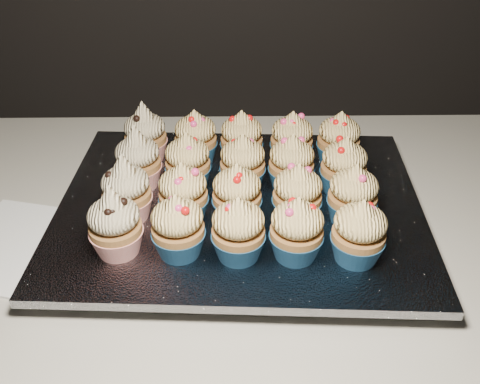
{
  "coord_description": "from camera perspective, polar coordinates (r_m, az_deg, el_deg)",
  "views": [
    {
      "loc": [
        0.11,
        1.1,
        1.36
      ],
      "look_at": [
        0.12,
        1.68,
        0.95
      ],
      "focal_mm": 40.0,
      "sensor_mm": 36.0,
      "label": 1
    }
  ],
  "objects": [
    {
      "name": "worktop",
      "position": [
        0.77,
        -9.09,
        -3.62
      ],
      "size": [
        2.44,
        0.64,
        0.04
      ],
      "primitive_type": "cube",
      "color": "beige",
      "rests_on": "cabinet"
    },
    {
      "name": "napkin",
      "position": [
        0.75,
        -21.91,
        -5.47
      ],
      "size": [
        0.21,
        0.21,
        0.0
      ],
      "primitive_type": "cube",
      "rotation": [
        0.0,
        0.0,
        -0.23
      ],
      "color": "white",
      "rests_on": "worktop"
    },
    {
      "name": "baking_tray",
      "position": [
        0.73,
        -0.0,
        -2.49
      ],
      "size": [
        0.46,
        0.36,
        0.02
      ],
      "primitive_type": "cube",
      "rotation": [
        0.0,
        0.0,
        -0.05
      ],
      "color": "black",
      "rests_on": "worktop"
    },
    {
      "name": "foil_lining",
      "position": [
        0.72,
        0.0,
        -1.42
      ],
      "size": [
        0.5,
        0.4,
        0.01
      ],
      "primitive_type": "cube",
      "rotation": [
        0.0,
        0.0,
        -0.05
      ],
      "color": "silver",
      "rests_on": "baking_tray"
    },
    {
      "name": "cupcake_0",
      "position": [
        0.63,
        -13.2,
        -3.39
      ],
      "size": [
        0.06,
        0.06,
        0.1
      ],
      "color": "red",
      "rests_on": "foil_lining"
    },
    {
      "name": "cupcake_1",
      "position": [
        0.62,
        -6.65,
        -3.77
      ],
      "size": [
        0.06,
        0.06,
        0.08
      ],
      "color": "navy",
      "rests_on": "foil_lining"
    },
    {
      "name": "cupcake_2",
      "position": [
        0.61,
        -0.18,
        -4.1
      ],
      "size": [
        0.06,
        0.06,
        0.08
      ],
      "color": "navy",
      "rests_on": "foil_lining"
    },
    {
      "name": "cupcake_3",
      "position": [
        0.62,
        6.07,
        -4.05
      ],
      "size": [
        0.06,
        0.06,
        0.08
      ],
      "color": "navy",
      "rests_on": "foil_lining"
    },
    {
      "name": "cupcake_4",
      "position": [
        0.62,
        12.56,
        -4.27
      ],
      "size": [
        0.06,
        0.06,
        0.08
      ],
      "color": "navy",
      "rests_on": "foil_lining"
    },
    {
      "name": "cupcake_5",
      "position": [
        0.69,
        -12.02,
        0.11
      ],
      "size": [
        0.06,
        0.06,
        0.1
      ],
      "color": "red",
      "rests_on": "foil_lining"
    },
    {
      "name": "cupcake_6",
      "position": [
        0.67,
        -6.07,
        -0.19
      ],
      "size": [
        0.06,
        0.06,
        0.08
      ],
      "color": "navy",
      "rests_on": "foil_lining"
    },
    {
      "name": "cupcake_7",
      "position": [
        0.67,
        -0.33,
        -0.31
      ],
      "size": [
        0.06,
        0.06,
        0.08
      ],
      "color": "navy",
      "rests_on": "foil_lining"
    },
    {
      "name": "cupcake_8",
      "position": [
        0.67,
        6.13,
        -0.33
      ],
      "size": [
        0.06,
        0.06,
        0.08
      ],
      "color": "navy",
      "rests_on": "foil_lining"
    },
    {
      "name": "cupcake_9",
      "position": [
        0.68,
        11.93,
        -0.39
      ],
      "size": [
        0.06,
        0.06,
        0.08
      ],
      "color": "navy",
      "rests_on": "foil_lining"
    },
    {
      "name": "cupcake_10",
      "position": [
        0.75,
        -10.81,
        3.36
      ],
      "size": [
        0.06,
        0.06,
        0.1
      ],
      "color": "red",
      "rests_on": "foil_lining"
    },
    {
      "name": "cupcake_11",
      "position": [
        0.73,
        -5.6,
        3.16
      ],
      "size": [
        0.06,
        0.06,
        0.08
      ],
      "color": "navy",
      "rests_on": "foil_lining"
    },
    {
      "name": "cupcake_12",
      "position": [
        0.73,
        0.28,
        3.04
      ],
      "size": [
        0.06,
        0.06,
        0.08
      ],
      "color": "navy",
      "rests_on": "foil_lining"
    },
    {
      "name": "cupcake_13",
      "position": [
        0.73,
        5.5,
        3.0
      ],
      "size": [
        0.06,
        0.06,
        0.08
      ],
      "color": "navy",
      "rests_on": "foil_lining"
    },
    {
      "name": "cupcake_14",
      "position": [
        0.73,
        10.99,
        2.65
      ],
      "size": [
        0.06,
        0.06,
        0.08
      ],
      "color": "navy",
      "rests_on": "foil_lining"
    },
    {
      "name": "cupcake_15",
      "position": [
        0.81,
        -10.06,
        6.03
      ],
      "size": [
        0.06,
        0.06,
        0.1
      ],
      "color": "red",
      "rests_on": "foil_lining"
    },
    {
      "name": "cupcake_16",
      "position": [
        0.79,
        -4.75,
        5.73
      ],
      "size": [
        0.06,
        0.06,
        0.08
      ],
      "color": "navy",
      "rests_on": "foil_lining"
    },
    {
      "name": "cupcake_17",
      "position": [
        0.79,
        0.17,
        5.67
      ],
      "size": [
        0.06,
        0.06,
        0.08
      ],
      "color": "navy",
      "rests_on": "foil_lining"
    },
    {
      "name": "cupcake_18",
      "position": [
        0.79,
        5.53,
        5.56
      ],
      "size": [
        0.06,
        0.06,
        0.08
      ],
      "color": "navy",
      "rests_on": "foil_lining"
    },
    {
      "name": "cupcake_19",
      "position": [
        0.8,
        10.47,
        5.49
      ],
      "size": [
        0.06,
        0.06,
        0.08
      ],
      "color": "navy",
      "rests_on": "foil_lining"
    }
  ]
}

